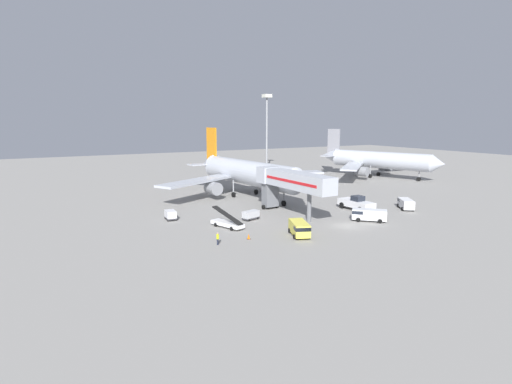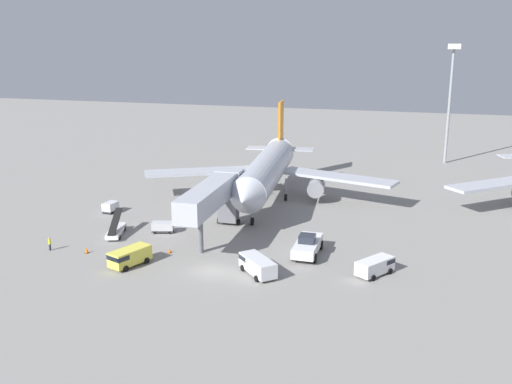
{
  "view_description": "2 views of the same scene",
  "coord_description": "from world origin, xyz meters",
  "px_view_note": "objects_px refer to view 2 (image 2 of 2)",
  "views": [
    {
      "loc": [
        -41.63,
        -46.77,
        15.85
      ],
      "look_at": [
        -4.5,
        20.05,
        2.52
      ],
      "focal_mm": 29.24,
      "sensor_mm": 36.0,
      "label": 1
    },
    {
      "loc": [
        21.71,
        -56.24,
        24.99
      ],
      "look_at": [
        -1.09,
        20.87,
        3.59
      ],
      "focal_mm": 41.19,
      "sensor_mm": 36.0,
      "label": 2
    }
  ],
  "objects_px": {
    "service_van_far_right": "(129,256)",
    "apron_light_mast": "(451,80)",
    "belt_loader_truck": "(116,230)",
    "ground_crew_worker_foreground": "(50,243)",
    "airplane_at_gate": "(267,170)",
    "service_van_outer_left": "(376,265)",
    "safety_cone_bravo": "(87,250)",
    "safety_cone_alpha": "(170,250)",
    "baggage_cart_mid_left": "(163,227)",
    "baggage_cart_outer_right": "(110,207)",
    "jet_bridge": "(214,195)",
    "service_van_mid_right": "(257,264)",
    "pushback_tug": "(307,245)"
  },
  "relations": [
    {
      "from": "service_van_outer_left",
      "to": "baggage_cart_outer_right",
      "type": "relative_size",
      "value": 2.03
    },
    {
      "from": "belt_loader_truck",
      "to": "safety_cone_alpha",
      "type": "distance_m",
      "value": 10.15
    },
    {
      "from": "belt_loader_truck",
      "to": "baggage_cart_mid_left",
      "type": "relative_size",
      "value": 1.97
    },
    {
      "from": "airplane_at_gate",
      "to": "service_van_far_right",
      "type": "bearing_deg",
      "value": -104.23
    },
    {
      "from": "baggage_cart_outer_right",
      "to": "baggage_cart_mid_left",
      "type": "bearing_deg",
      "value": -28.72
    },
    {
      "from": "ground_crew_worker_foreground",
      "to": "apron_light_mast",
      "type": "distance_m",
      "value": 82.47
    },
    {
      "from": "service_van_outer_left",
      "to": "belt_loader_truck",
      "type": "bearing_deg",
      "value": 173.71
    },
    {
      "from": "airplane_at_gate",
      "to": "service_van_outer_left",
      "type": "distance_m",
      "value": 31.8
    },
    {
      "from": "safety_cone_alpha",
      "to": "airplane_at_gate",
      "type": "bearing_deg",
      "value": 78.66
    },
    {
      "from": "baggage_cart_mid_left",
      "to": "ground_crew_worker_foreground",
      "type": "relative_size",
      "value": 1.83
    },
    {
      "from": "jet_bridge",
      "to": "service_van_far_right",
      "type": "bearing_deg",
      "value": -117.15
    },
    {
      "from": "service_van_far_right",
      "to": "safety_cone_bravo",
      "type": "bearing_deg",
      "value": 162.62
    },
    {
      "from": "jet_bridge",
      "to": "baggage_cart_outer_right",
      "type": "xyz_separation_m",
      "value": [
        -18.58,
        6.17,
        -4.81
      ]
    },
    {
      "from": "safety_cone_bravo",
      "to": "apron_light_mast",
      "type": "distance_m",
      "value": 79.65
    },
    {
      "from": "pushback_tug",
      "to": "ground_crew_worker_foreground",
      "type": "height_order",
      "value": "pushback_tug"
    },
    {
      "from": "service_van_outer_left",
      "to": "baggage_cart_mid_left",
      "type": "distance_m",
      "value": 28.85
    },
    {
      "from": "ground_crew_worker_foreground",
      "to": "safety_cone_alpha",
      "type": "relative_size",
      "value": 2.57
    },
    {
      "from": "safety_cone_bravo",
      "to": "service_van_outer_left",
      "type": "bearing_deg",
      "value": 5.34
    },
    {
      "from": "service_van_far_right",
      "to": "baggage_cart_mid_left",
      "type": "bearing_deg",
      "value": 96.62
    },
    {
      "from": "belt_loader_truck",
      "to": "ground_crew_worker_foreground",
      "type": "relative_size",
      "value": 3.62
    },
    {
      "from": "belt_loader_truck",
      "to": "safety_cone_alpha",
      "type": "height_order",
      "value": "belt_loader_truck"
    },
    {
      "from": "baggage_cart_outer_right",
      "to": "apron_light_mast",
      "type": "distance_m",
      "value": 70.89
    },
    {
      "from": "airplane_at_gate",
      "to": "service_van_outer_left",
      "type": "relative_size",
      "value": 8.19
    },
    {
      "from": "airplane_at_gate",
      "to": "service_van_mid_right",
      "type": "bearing_deg",
      "value": -76.74
    },
    {
      "from": "service_van_mid_right",
      "to": "baggage_cart_mid_left",
      "type": "bearing_deg",
      "value": 148.12
    },
    {
      "from": "baggage_cart_outer_right",
      "to": "apron_light_mast",
      "type": "xyz_separation_m",
      "value": [
        47.45,
        50.27,
        15.73
      ]
    },
    {
      "from": "belt_loader_truck",
      "to": "service_van_outer_left",
      "type": "bearing_deg",
      "value": -6.29
    },
    {
      "from": "pushback_tug",
      "to": "baggage_cart_outer_right",
      "type": "relative_size",
      "value": 2.94
    },
    {
      "from": "service_van_outer_left",
      "to": "baggage_cart_mid_left",
      "type": "bearing_deg",
      "value": 167.25
    },
    {
      "from": "baggage_cart_mid_left",
      "to": "apron_light_mast",
      "type": "relative_size",
      "value": 0.13
    },
    {
      "from": "baggage_cart_mid_left",
      "to": "safety_cone_bravo",
      "type": "relative_size",
      "value": 4.14
    },
    {
      "from": "service_van_mid_right",
      "to": "apron_light_mast",
      "type": "xyz_separation_m",
      "value": [
        20.39,
        66.26,
        15.47
      ]
    },
    {
      "from": "service_van_outer_left",
      "to": "apron_light_mast",
      "type": "distance_m",
      "value": 65.19
    },
    {
      "from": "airplane_at_gate",
      "to": "apron_light_mast",
      "type": "relative_size",
      "value": 1.7
    },
    {
      "from": "jet_bridge",
      "to": "belt_loader_truck",
      "type": "distance_m",
      "value": 13.87
    },
    {
      "from": "baggage_cart_mid_left",
      "to": "safety_cone_bravo",
      "type": "xyz_separation_m",
      "value": [
        -5.45,
        -9.51,
        -0.45
      ]
    },
    {
      "from": "belt_loader_truck",
      "to": "airplane_at_gate",
      "type": "bearing_deg",
      "value": 56.04
    },
    {
      "from": "jet_bridge",
      "to": "service_van_outer_left",
      "type": "distance_m",
      "value": 22.26
    },
    {
      "from": "service_van_far_right",
      "to": "apron_light_mast",
      "type": "xyz_separation_m",
      "value": [
        34.84,
        68.07,
        15.44
      ]
    },
    {
      "from": "service_van_far_right",
      "to": "pushback_tug",
      "type": "bearing_deg",
      "value": 25.86
    },
    {
      "from": "jet_bridge",
      "to": "service_van_far_right",
      "type": "xyz_separation_m",
      "value": [
        -5.96,
        -11.63,
        -4.53
      ]
    },
    {
      "from": "baggage_cart_mid_left",
      "to": "baggage_cart_outer_right",
      "type": "bearing_deg",
      "value": 151.28
    },
    {
      "from": "jet_bridge",
      "to": "apron_light_mast",
      "type": "relative_size",
      "value": 0.77
    },
    {
      "from": "airplane_at_gate",
      "to": "service_van_far_right",
      "type": "height_order",
      "value": "airplane_at_gate"
    },
    {
      "from": "baggage_cart_outer_right",
      "to": "ground_crew_worker_foreground",
      "type": "xyz_separation_m",
      "value": [
        1.09,
        -16.11,
        0.03
      ]
    },
    {
      "from": "ground_crew_worker_foreground",
      "to": "airplane_at_gate",
      "type": "bearing_deg",
      "value": 56.19
    },
    {
      "from": "belt_loader_truck",
      "to": "ground_crew_worker_foreground",
      "type": "xyz_separation_m",
      "value": [
        -4.79,
        -7.27,
        0.13
      ]
    },
    {
      "from": "jet_bridge",
      "to": "service_van_mid_right",
      "type": "distance_m",
      "value": 13.76
    },
    {
      "from": "airplane_at_gate",
      "to": "baggage_cart_outer_right",
      "type": "xyz_separation_m",
      "value": [
        -20.32,
        -12.6,
        -4.12
      ]
    },
    {
      "from": "airplane_at_gate",
      "to": "baggage_cart_mid_left",
      "type": "relative_size",
      "value": 13.25
    }
  ]
}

